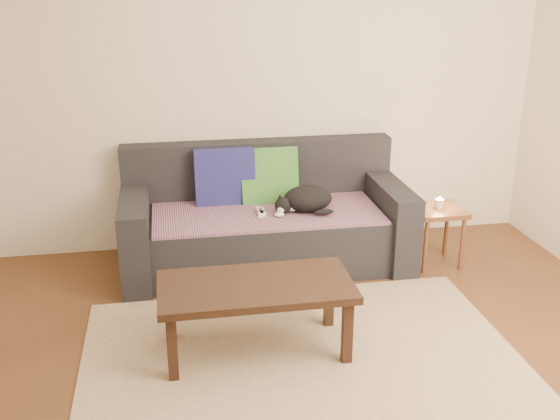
{
  "coord_description": "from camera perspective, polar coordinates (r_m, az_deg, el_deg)",
  "views": [
    {
      "loc": [
        -0.69,
        -2.97,
        2.11
      ],
      "look_at": [
        0.05,
        1.2,
        0.55
      ],
      "focal_mm": 42.0,
      "sensor_mm": 36.0,
      "label": 1
    }
  ],
  "objects": [
    {
      "name": "wii_remote_a",
      "position": [
        4.76,
        -1.69,
        -0.15
      ],
      "size": [
        0.06,
        0.15,
        0.03
      ],
      "primitive_type": "cube",
      "rotation": [
        0.0,
        0.0,
        1.7
      ],
      "color": "white",
      "rests_on": "throw_blanket"
    },
    {
      "name": "cushion_green",
      "position": [
        5.0,
        -0.94,
        2.97
      ],
      "size": [
        0.43,
        0.21,
        0.45
      ],
      "primitive_type": "cube",
      "rotation": [
        -0.25,
        0.0,
        0.0
      ],
      "color": "#0B4936",
      "rests_on": "throw_blanket"
    },
    {
      "name": "cat",
      "position": [
        4.79,
        2.25,
        0.93
      ],
      "size": [
        0.49,
        0.39,
        0.19
      ],
      "rotation": [
        0.0,
        0.0,
        -0.43
      ],
      "color": "black",
      "rests_on": "throw_blanket"
    },
    {
      "name": "ground",
      "position": [
        3.71,
        2.56,
        -14.47
      ],
      "size": [
        4.5,
        4.5,
        0.0
      ],
      "primitive_type": "plane",
      "color": "brown",
      "rests_on": "ground"
    },
    {
      "name": "cushion_navy",
      "position": [
        4.96,
        -4.83,
        2.76
      ],
      "size": [
        0.45,
        0.16,
        0.46
      ],
      "primitive_type": "cube",
      "rotation": [
        -0.11,
        0.0,
        0.0
      ],
      "color": "#131754",
      "rests_on": "throw_blanket"
    },
    {
      "name": "coffee_table",
      "position": [
        3.75,
        -2.12,
        -7.17
      ],
      "size": [
        1.1,
        0.55,
        0.44
      ],
      "color": "black",
      "rests_on": "rug"
    },
    {
      "name": "side_table",
      "position": [
        5.02,
        13.59,
        -0.69
      ],
      "size": [
        0.36,
        0.36,
        0.45
      ],
      "color": "brown",
      "rests_on": "ground"
    },
    {
      "name": "sofa",
      "position": [
        4.94,
        -1.33,
        -1.19
      ],
      "size": [
        2.1,
        0.94,
        0.87
      ],
      "color": "#232328",
      "rests_on": "ground"
    },
    {
      "name": "back_wall",
      "position": [
        5.08,
        -2.17,
        11.03
      ],
      "size": [
        4.5,
        0.04,
        2.6
      ],
      "primitive_type": "cube",
      "color": "beige",
      "rests_on": "ground"
    },
    {
      "name": "wii_remote_b",
      "position": [
        4.74,
        -1.63,
        -0.25
      ],
      "size": [
        0.07,
        0.15,
        0.03
      ],
      "primitive_type": "cube",
      "rotation": [
        0.0,
        0.0,
        1.36
      ],
      "color": "white",
      "rests_on": "throw_blanket"
    },
    {
      "name": "rug",
      "position": [
        3.83,
        2.06,
        -13.14
      ],
      "size": [
        2.5,
        1.8,
        0.01
      ],
      "primitive_type": "cube",
      "color": "tan",
      "rests_on": "ground"
    },
    {
      "name": "throw_blanket",
      "position": [
        4.81,
        -1.17,
        -0.25
      ],
      "size": [
        1.66,
        0.74,
        0.02
      ],
      "primitive_type": "cube",
      "color": "#422749",
      "rests_on": "sofa"
    },
    {
      "name": "candle",
      "position": [
        4.98,
        13.7,
        0.56
      ],
      "size": [
        0.06,
        0.06,
        0.09
      ],
      "color": "beige",
      "rests_on": "side_table"
    }
  ]
}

